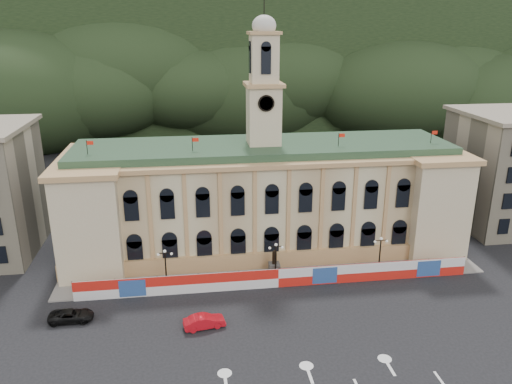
{
  "coord_description": "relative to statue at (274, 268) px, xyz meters",
  "views": [
    {
      "loc": [
        -10.38,
        -40.07,
        31.77
      ],
      "look_at": [
        -2.43,
        18.0,
        11.83
      ],
      "focal_mm": 35.0,
      "sensor_mm": 36.0,
      "label": 1
    }
  ],
  "objects": [
    {
      "name": "ground",
      "position": [
        0.0,
        -18.0,
        -1.19
      ],
      "size": [
        260.0,
        260.0,
        0.0
      ],
      "primitive_type": "plane",
      "color": "black",
      "rests_on": "ground"
    },
    {
      "name": "hill_ridge",
      "position": [
        0.03,
        103.99,
        18.3
      ],
      "size": [
        230.0,
        80.0,
        64.0
      ],
      "color": "black",
      "rests_on": "ground"
    },
    {
      "name": "city_hall",
      "position": [
        0.0,
        9.63,
        6.66
      ],
      "size": [
        56.2,
        17.6,
        37.1
      ],
      "color": "beige",
      "rests_on": "ground"
    },
    {
      "name": "hoarding_fence",
      "position": [
        0.06,
        -2.93,
        0.06
      ],
      "size": [
        50.0,
        0.44,
        2.5
      ],
      "color": "red",
      "rests_on": "ground"
    },
    {
      "name": "pavement",
      "position": [
        0.0,
        -0.25,
        -1.11
      ],
      "size": [
        56.0,
        5.5,
        0.16
      ],
      "primitive_type": "cube",
      "color": "slate",
      "rests_on": "ground"
    },
    {
      "name": "statue",
      "position": [
        0.0,
        0.0,
        0.0
      ],
      "size": [
        1.4,
        1.4,
        3.72
      ],
      "color": "#595651",
      "rests_on": "ground"
    },
    {
      "name": "lamp_left",
      "position": [
        -14.0,
        -1.0,
        1.89
      ],
      "size": [
        1.96,
        0.44,
        5.15
      ],
      "color": "black",
      "rests_on": "ground"
    },
    {
      "name": "lamp_center",
      "position": [
        0.0,
        -1.0,
        1.89
      ],
      "size": [
        1.96,
        0.44,
        5.15
      ],
      "color": "black",
      "rests_on": "ground"
    },
    {
      "name": "lamp_right",
      "position": [
        14.0,
        -1.0,
        1.89
      ],
      "size": [
        1.96,
        0.44,
        5.15
      ],
      "color": "black",
      "rests_on": "ground"
    },
    {
      "name": "red_sedan",
      "position": [
        -9.6,
        -10.63,
        -0.44
      ],
      "size": [
        3.08,
        5.07,
        1.5
      ],
      "primitive_type": "imported",
      "rotation": [
        0.0,
        0.0,
        1.74
      ],
      "color": "red",
      "rests_on": "ground"
    },
    {
      "name": "black_suv",
      "position": [
        -24.34,
        -7.34,
        -0.51
      ],
      "size": [
        2.25,
        4.88,
        1.35
      ],
      "primitive_type": "imported",
      "rotation": [
        0.0,
        0.0,
        1.57
      ],
      "color": "black",
      "rests_on": "ground"
    }
  ]
}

